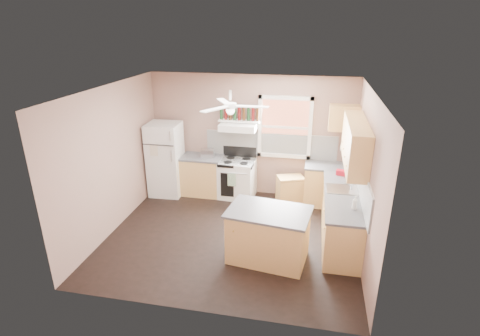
% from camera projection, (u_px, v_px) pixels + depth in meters
% --- Properties ---
extents(floor, '(4.50, 4.50, 0.00)m').
position_uv_depth(floor, '(232.00, 236.00, 6.98)').
color(floor, black).
rests_on(floor, ground).
extents(ceiling, '(4.50, 4.50, 0.00)m').
position_uv_depth(ceiling, '(230.00, 90.00, 5.99)').
color(ceiling, white).
rests_on(ceiling, ground).
extents(wall_back, '(4.50, 0.05, 2.70)m').
position_uv_depth(wall_back, '(251.00, 136.00, 8.34)').
color(wall_back, '#8B6A5D').
rests_on(wall_back, ground).
extents(wall_right, '(0.05, 4.00, 2.70)m').
position_uv_depth(wall_right, '(368.00, 179.00, 6.07)').
color(wall_right, '#8B6A5D').
rests_on(wall_right, ground).
extents(wall_left, '(0.05, 4.00, 2.70)m').
position_uv_depth(wall_left, '(111.00, 160.00, 6.91)').
color(wall_left, '#8B6A5D').
rests_on(wall_left, ground).
extents(backsplash_back, '(2.90, 0.03, 0.55)m').
position_uv_depth(backsplash_back, '(270.00, 145.00, 8.28)').
color(backsplash_back, white).
rests_on(backsplash_back, wall_back).
extents(backsplash_right, '(0.03, 2.60, 0.55)m').
position_uv_depth(backsplash_right, '(362.00, 181.00, 6.42)').
color(backsplash_right, white).
rests_on(backsplash_right, wall_right).
extents(window_view, '(1.00, 0.02, 1.20)m').
position_uv_depth(window_view, '(285.00, 127.00, 8.07)').
color(window_view, brown).
rests_on(window_view, wall_back).
extents(window_frame, '(1.16, 0.07, 1.36)m').
position_uv_depth(window_frame, '(285.00, 128.00, 8.04)').
color(window_frame, white).
rests_on(window_frame, wall_back).
extents(refrigerator, '(0.73, 0.71, 1.66)m').
position_uv_depth(refrigerator, '(166.00, 159.00, 8.43)').
color(refrigerator, white).
rests_on(refrigerator, floor).
extents(base_cabinet_left, '(0.90, 0.60, 0.86)m').
position_uv_depth(base_cabinet_left, '(202.00, 176.00, 8.57)').
color(base_cabinet_left, tan).
rests_on(base_cabinet_left, floor).
extents(counter_left, '(0.92, 0.62, 0.04)m').
position_uv_depth(counter_left, '(202.00, 157.00, 8.41)').
color(counter_left, '#4A4A4C').
rests_on(counter_left, base_cabinet_left).
extents(toaster, '(0.29, 0.18, 0.18)m').
position_uv_depth(toaster, '(208.00, 153.00, 8.33)').
color(toaster, silver).
rests_on(toaster, counter_left).
extents(stove, '(0.81, 0.69, 0.86)m').
position_uv_depth(stove, '(237.00, 179.00, 8.41)').
color(stove, white).
rests_on(stove, floor).
extents(range_hood, '(0.78, 0.50, 0.14)m').
position_uv_depth(range_hood, '(238.00, 127.00, 8.03)').
color(range_hood, white).
rests_on(range_hood, wall_back).
extents(bottle_shelf, '(0.90, 0.26, 0.03)m').
position_uv_depth(bottle_shelf, '(239.00, 121.00, 8.10)').
color(bottle_shelf, white).
rests_on(bottle_shelf, range_hood).
extents(cart, '(0.64, 0.54, 0.55)m').
position_uv_depth(cart, '(290.00, 190.00, 8.20)').
color(cart, tan).
rests_on(cart, floor).
extents(base_cabinet_corner, '(1.00, 0.60, 0.86)m').
position_uv_depth(base_cabinet_corner, '(328.00, 186.00, 8.05)').
color(base_cabinet_corner, tan).
rests_on(base_cabinet_corner, floor).
extents(base_cabinet_right, '(0.60, 2.20, 0.86)m').
position_uv_depth(base_cabinet_right, '(340.00, 218.00, 6.74)').
color(base_cabinet_right, tan).
rests_on(base_cabinet_right, floor).
extents(counter_corner, '(1.02, 0.62, 0.04)m').
position_uv_depth(counter_corner, '(330.00, 166.00, 7.89)').
color(counter_corner, '#4A4A4C').
rests_on(counter_corner, base_cabinet_corner).
extents(counter_right, '(0.62, 2.22, 0.04)m').
position_uv_depth(counter_right, '(342.00, 195.00, 6.58)').
color(counter_right, '#4A4A4C').
rests_on(counter_right, base_cabinet_right).
extents(sink, '(0.55, 0.45, 0.03)m').
position_uv_depth(sink, '(342.00, 190.00, 6.75)').
color(sink, silver).
rests_on(sink, counter_right).
extents(faucet, '(0.03, 0.03, 0.14)m').
position_uv_depth(faucet, '(351.00, 187.00, 6.70)').
color(faucet, silver).
rests_on(faucet, sink).
extents(upper_cabinet_right, '(0.33, 1.80, 0.76)m').
position_uv_depth(upper_cabinet_right, '(355.00, 143.00, 6.41)').
color(upper_cabinet_right, tan).
rests_on(upper_cabinet_right, wall_right).
extents(upper_cabinet_corner, '(0.60, 0.33, 0.52)m').
position_uv_depth(upper_cabinet_corner, '(344.00, 118.00, 7.60)').
color(upper_cabinet_corner, tan).
rests_on(upper_cabinet_corner, wall_back).
extents(paper_towel, '(0.26, 0.12, 0.12)m').
position_uv_depth(paper_towel, '(347.00, 148.00, 7.84)').
color(paper_towel, white).
rests_on(paper_towel, wall_back).
extents(island, '(1.34, 0.95, 0.86)m').
position_uv_depth(island, '(268.00, 236.00, 6.16)').
color(island, tan).
rests_on(island, floor).
extents(island_top, '(1.42, 1.03, 0.04)m').
position_uv_depth(island_top, '(269.00, 212.00, 6.00)').
color(island_top, '#4A4A4C').
rests_on(island_top, island).
extents(ceiling_fan_hub, '(0.20, 0.20, 0.08)m').
position_uv_depth(ceiling_fan_hub, '(230.00, 106.00, 6.09)').
color(ceiling_fan_hub, white).
rests_on(ceiling_fan_hub, ceiling).
extents(soap_bottle, '(0.13, 0.13, 0.23)m').
position_uv_depth(soap_bottle, '(355.00, 203.00, 6.00)').
color(soap_bottle, silver).
rests_on(soap_bottle, counter_right).
extents(red_caddy, '(0.20, 0.16, 0.10)m').
position_uv_depth(red_caddy, '(341.00, 173.00, 7.37)').
color(red_caddy, red).
rests_on(red_caddy, counter_right).
extents(wine_bottles, '(0.86, 0.06, 0.31)m').
position_uv_depth(wine_bottles, '(240.00, 114.00, 8.04)').
color(wine_bottles, '#143819').
rests_on(wine_bottles, bottle_shelf).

